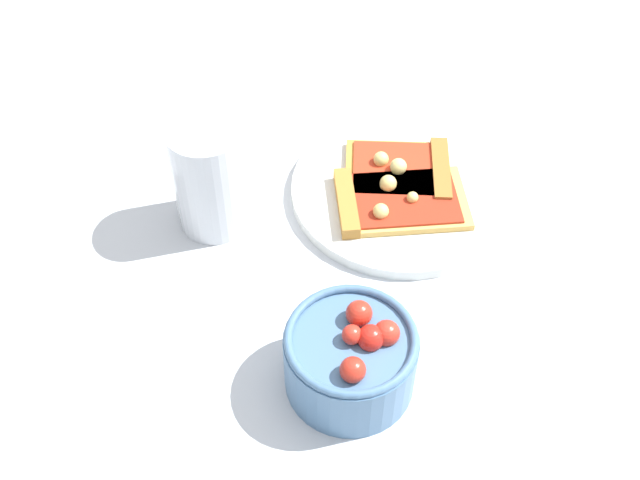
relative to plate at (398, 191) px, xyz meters
The scene contains 6 objects.
ground_plane 0.01m from the plate, 38.13° to the left, with size 2.40×2.40×0.00m, color silver.
plate is the anchor object (origin of this frame).
pizza_slice_near 0.03m from the plate, 142.46° to the left, with size 0.13×0.14×0.03m.
pizza_slice_far 0.03m from the plate, 32.59° to the right, with size 0.12×0.16×0.03m.
salad_bowl 0.26m from the plate, 29.01° to the right, with size 0.12×0.12×0.09m.
soda_glass 0.22m from the plate, 94.94° to the right, with size 0.08×0.08×0.13m.
Camera 1 is at (0.60, -0.26, 0.67)m, focal length 44.35 mm.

